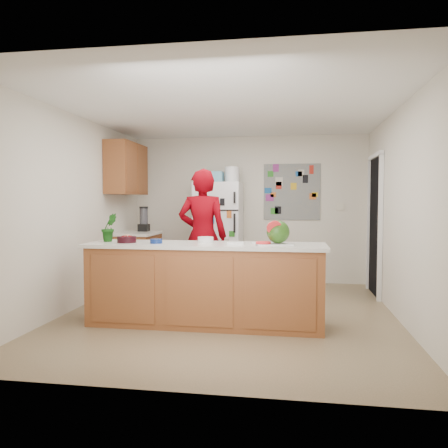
% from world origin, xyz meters
% --- Properties ---
extents(floor, '(4.00, 4.50, 0.02)m').
position_xyz_m(floor, '(0.00, 0.00, -0.01)').
color(floor, brown).
rests_on(floor, ground).
extents(wall_back, '(4.00, 0.02, 2.50)m').
position_xyz_m(wall_back, '(0.00, 2.26, 1.25)').
color(wall_back, beige).
rests_on(wall_back, ground).
extents(wall_left, '(0.02, 4.50, 2.50)m').
position_xyz_m(wall_left, '(-2.01, 0.00, 1.25)').
color(wall_left, beige).
rests_on(wall_left, ground).
extents(wall_right, '(0.02, 4.50, 2.50)m').
position_xyz_m(wall_right, '(2.01, 0.00, 1.25)').
color(wall_right, beige).
rests_on(wall_right, ground).
extents(ceiling, '(4.00, 4.50, 0.02)m').
position_xyz_m(ceiling, '(0.00, 0.00, 2.51)').
color(ceiling, white).
rests_on(ceiling, wall_back).
extents(doorway, '(0.03, 0.85, 2.04)m').
position_xyz_m(doorway, '(1.99, 1.45, 1.02)').
color(doorway, black).
rests_on(doorway, ground).
extents(peninsula_base, '(2.60, 0.62, 0.88)m').
position_xyz_m(peninsula_base, '(-0.20, -0.50, 0.44)').
color(peninsula_base, brown).
rests_on(peninsula_base, floor).
extents(peninsula_top, '(2.68, 0.70, 0.04)m').
position_xyz_m(peninsula_top, '(-0.20, -0.50, 0.90)').
color(peninsula_top, silver).
rests_on(peninsula_top, peninsula_base).
extents(side_counter_base, '(0.60, 0.80, 0.86)m').
position_xyz_m(side_counter_base, '(-1.69, 1.35, 0.43)').
color(side_counter_base, brown).
rests_on(side_counter_base, floor).
extents(side_counter_top, '(0.64, 0.84, 0.04)m').
position_xyz_m(side_counter_top, '(-1.69, 1.35, 0.88)').
color(side_counter_top, silver).
rests_on(side_counter_top, side_counter_base).
extents(upper_cabinets, '(0.35, 1.00, 0.80)m').
position_xyz_m(upper_cabinets, '(-1.82, 1.30, 1.90)').
color(upper_cabinets, brown).
rests_on(upper_cabinets, wall_left).
extents(refrigerator, '(0.75, 0.70, 1.70)m').
position_xyz_m(refrigerator, '(-0.45, 1.88, 0.85)').
color(refrigerator, silver).
rests_on(refrigerator, floor).
extents(fridge_top_bin, '(0.35, 0.28, 0.18)m').
position_xyz_m(fridge_top_bin, '(-0.55, 1.88, 1.79)').
color(fridge_top_bin, '#5999B2').
rests_on(fridge_top_bin, refrigerator).
extents(photo_collage, '(0.95, 0.01, 0.95)m').
position_xyz_m(photo_collage, '(0.75, 2.24, 1.55)').
color(photo_collage, slate).
rests_on(photo_collage, wall_back).
extents(person, '(0.69, 0.48, 1.83)m').
position_xyz_m(person, '(-0.45, 0.57, 0.91)').
color(person, '#6F0008').
rests_on(person, floor).
extents(blender_appliance, '(0.13, 0.13, 0.38)m').
position_xyz_m(blender_appliance, '(-1.64, 1.57, 1.09)').
color(blender_appliance, black).
rests_on(blender_appliance, side_counter_top).
extents(cutting_board, '(0.46, 0.40, 0.01)m').
position_xyz_m(cutting_board, '(0.55, -0.51, 0.93)').
color(cutting_board, white).
rests_on(cutting_board, peninsula_top).
extents(watermelon, '(0.25, 0.25, 0.25)m').
position_xyz_m(watermelon, '(0.61, -0.49, 1.06)').
color(watermelon, '#38631D').
rests_on(watermelon, cutting_board).
extents(watermelon_slice, '(0.16, 0.16, 0.02)m').
position_xyz_m(watermelon_slice, '(0.46, -0.56, 0.94)').
color(watermelon_slice, red).
rests_on(watermelon_slice, cutting_board).
extents(cherry_bowl, '(0.27, 0.27, 0.07)m').
position_xyz_m(cherry_bowl, '(-1.10, -0.54, 0.96)').
color(cherry_bowl, black).
rests_on(cherry_bowl, peninsula_top).
extents(white_bowl, '(0.22, 0.22, 0.06)m').
position_xyz_m(white_bowl, '(-0.22, -0.34, 0.95)').
color(white_bowl, white).
rests_on(white_bowl, peninsula_top).
extents(cobalt_bowl, '(0.18, 0.18, 0.05)m').
position_xyz_m(cobalt_bowl, '(-0.74, -0.57, 0.95)').
color(cobalt_bowl, navy).
rests_on(cobalt_bowl, peninsula_top).
extents(plate, '(0.25, 0.25, 0.02)m').
position_xyz_m(plate, '(-1.14, -0.45, 0.93)').
color(plate, '#BDA991').
rests_on(plate, peninsula_top).
extents(paper_towel, '(0.20, 0.18, 0.02)m').
position_xyz_m(paper_towel, '(0.15, -0.54, 0.93)').
color(paper_towel, silver).
rests_on(paper_towel, peninsula_top).
extents(keys, '(0.09, 0.06, 0.01)m').
position_xyz_m(keys, '(0.42, -0.65, 0.93)').
color(keys, gray).
rests_on(keys, peninsula_top).
extents(potted_plant, '(0.23, 0.23, 0.33)m').
position_xyz_m(potted_plant, '(-1.35, -0.45, 1.09)').
color(potted_plant, '#134918').
rests_on(potted_plant, peninsula_top).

